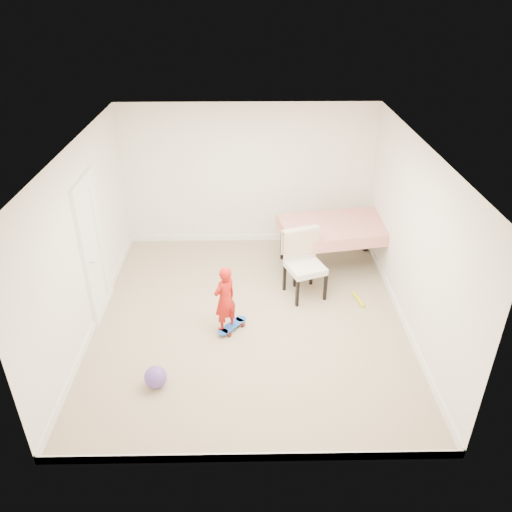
{
  "coord_description": "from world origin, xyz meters",
  "views": [
    {
      "loc": [
        -0.01,
        -5.98,
        4.47
      ],
      "look_at": [
        0.1,
        0.2,
        0.95
      ],
      "focal_mm": 35.0,
      "sensor_mm": 36.0,
      "label": 1
    }
  ],
  "objects_px": {
    "dining_chair": "(306,266)",
    "balloon": "(156,377)",
    "dining_table": "(334,246)",
    "child": "(225,301)",
    "skateboard": "(232,327)"
  },
  "relations": [
    {
      "from": "dining_chair",
      "to": "balloon",
      "type": "height_order",
      "value": "dining_chair"
    },
    {
      "from": "dining_chair",
      "to": "balloon",
      "type": "distance_m",
      "value": 2.87
    },
    {
      "from": "skateboard",
      "to": "dining_table",
      "type": "bearing_deg",
      "value": -4.51
    },
    {
      "from": "dining_table",
      "to": "balloon",
      "type": "distance_m",
      "value": 3.87
    },
    {
      "from": "dining_chair",
      "to": "skateboard",
      "type": "distance_m",
      "value": 1.51
    },
    {
      "from": "balloon",
      "to": "dining_table",
      "type": "bearing_deg",
      "value": 47.23
    },
    {
      "from": "dining_chair",
      "to": "balloon",
      "type": "relative_size",
      "value": 3.83
    },
    {
      "from": "dining_chair",
      "to": "child",
      "type": "bearing_deg",
      "value": -163.82
    },
    {
      "from": "dining_table",
      "to": "dining_chair",
      "type": "distance_m",
      "value": 1.04
    },
    {
      "from": "skateboard",
      "to": "child",
      "type": "distance_m",
      "value": 0.47
    },
    {
      "from": "skateboard",
      "to": "child",
      "type": "bearing_deg",
      "value": 140.65
    },
    {
      "from": "child",
      "to": "balloon",
      "type": "xyz_separation_m",
      "value": [
        -0.83,
        -1.09,
        -0.36
      ]
    },
    {
      "from": "child",
      "to": "balloon",
      "type": "distance_m",
      "value": 1.41
    },
    {
      "from": "skateboard",
      "to": "child",
      "type": "relative_size",
      "value": 0.53
    },
    {
      "from": "dining_chair",
      "to": "balloon",
      "type": "bearing_deg",
      "value": -155.98
    }
  ]
}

